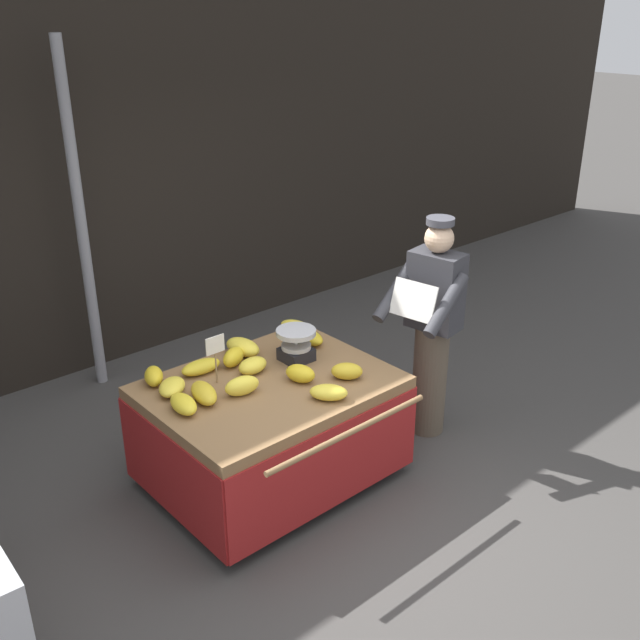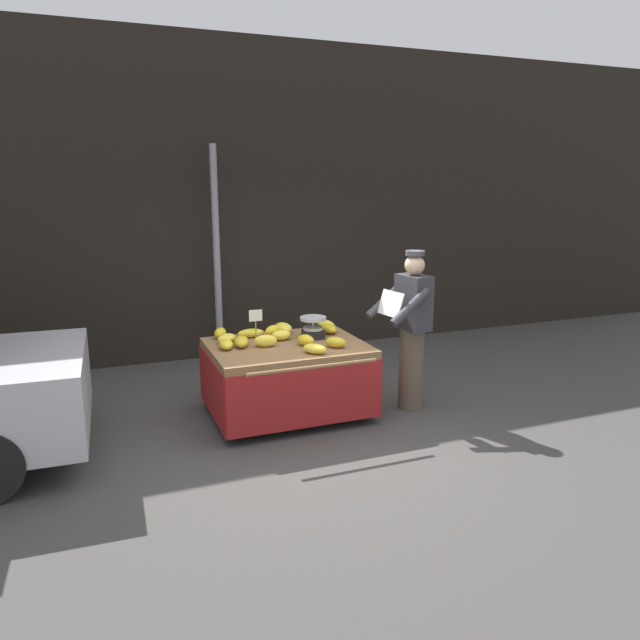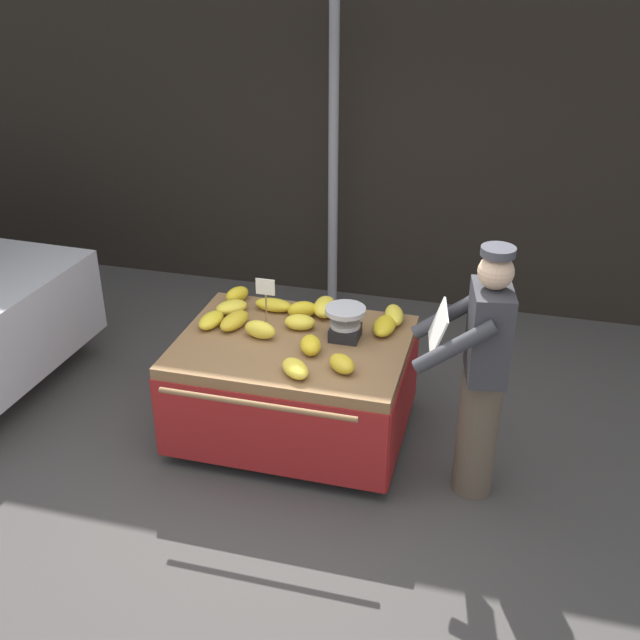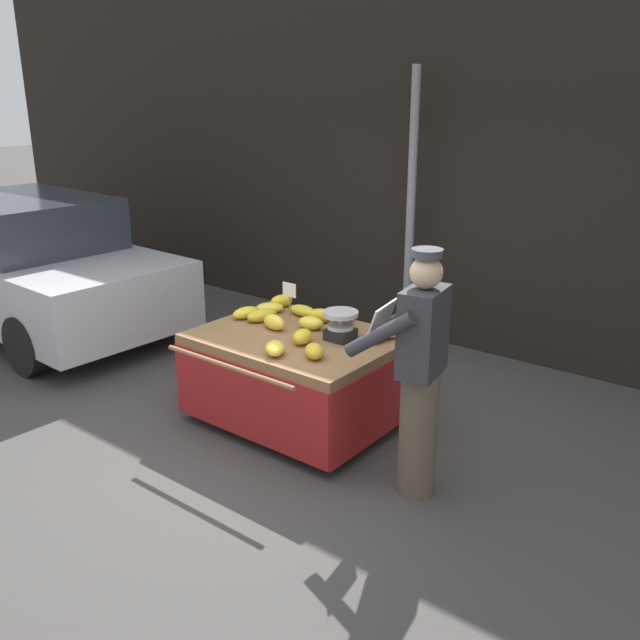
% 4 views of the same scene
% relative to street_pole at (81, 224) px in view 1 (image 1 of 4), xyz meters
% --- Properties ---
extents(ground_plane, '(60.00, 60.00, 0.00)m').
position_rel_street_pole_xyz_m(ground_plane, '(0.31, -2.70, -1.44)').
color(ground_plane, '#423F3D').
extents(back_wall, '(16.00, 0.24, 4.28)m').
position_rel_street_pole_xyz_m(back_wall, '(0.31, 0.43, 0.70)').
color(back_wall, black).
rests_on(back_wall, ground).
extents(street_pole, '(0.09, 0.09, 2.88)m').
position_rel_street_pole_xyz_m(street_pole, '(0.00, 0.00, 0.00)').
color(street_pole, gray).
rests_on(street_pole, ground).
extents(banana_cart, '(1.60, 1.41, 0.77)m').
position_rel_street_pole_xyz_m(banana_cart, '(0.25, -2.13, -0.87)').
color(banana_cart, olive).
rests_on(banana_cart, ground).
extents(weighing_scale, '(0.28, 0.28, 0.23)m').
position_rel_street_pole_xyz_m(weighing_scale, '(0.59, -2.00, -0.55)').
color(weighing_scale, black).
rests_on(weighing_scale, banana_cart).
extents(price_sign, '(0.14, 0.01, 0.34)m').
position_rel_street_pole_xyz_m(price_sign, '(-0.02, -1.91, -0.42)').
color(price_sign, '#997A51').
rests_on(price_sign, banana_cart).
extents(banana_bunch_0, '(0.17, 0.30, 0.10)m').
position_rel_street_pole_xyz_m(banana_bunch_0, '(0.84, -1.84, -0.62)').
color(banana_bunch_0, gold).
rests_on(banana_bunch_0, banana_cart).
extents(banana_bunch_1, '(0.21, 0.31, 0.11)m').
position_rel_street_pole_xyz_m(banana_bunch_1, '(-0.21, -2.05, -0.62)').
color(banana_bunch_1, gold).
rests_on(banana_bunch_1, banana_cart).
extents(banana_bunch_2, '(0.28, 0.28, 0.09)m').
position_rel_street_pole_xyz_m(banana_bunch_2, '(-0.31, -1.83, -0.62)').
color(banana_bunch_2, yellow).
rests_on(banana_bunch_2, banana_cart).
extents(banana_bunch_3, '(0.20, 0.24, 0.12)m').
position_rel_street_pole_xyz_m(banana_bunch_3, '(-0.34, -1.65, -0.61)').
color(banana_bunch_3, gold).
rests_on(banana_bunch_3, banana_cart).
extents(banana_bunch_4, '(0.20, 0.31, 0.12)m').
position_rel_street_pole_xyz_m(banana_bunch_4, '(0.36, -1.68, -0.61)').
color(banana_bunch_4, yellow).
rests_on(banana_bunch_4, banana_cart).
extents(banana_bunch_5, '(0.25, 0.16, 0.13)m').
position_rel_street_pole_xyz_m(banana_bunch_5, '(0.02, -2.14, -0.60)').
color(banana_bunch_5, yellow).
rests_on(banana_bunch_5, banana_cart).
extents(banana_bunch_6, '(0.17, 0.27, 0.10)m').
position_rel_street_pole_xyz_m(banana_bunch_6, '(-0.38, -2.07, -0.62)').
color(banana_bunch_6, yellow).
rests_on(banana_bunch_6, banana_cart).
extents(banana_bunch_7, '(0.25, 0.25, 0.11)m').
position_rel_street_pole_xyz_m(banana_bunch_7, '(0.67, -2.43, -0.61)').
color(banana_bunch_7, gold).
rests_on(banana_bunch_7, banana_cart).
extents(banana_bunch_8, '(0.20, 0.24, 0.12)m').
position_rel_street_pole_xyz_m(banana_bunch_8, '(0.41, -2.26, -0.61)').
color(banana_bunch_8, gold).
rests_on(banana_bunch_8, banana_cart).
extents(banana_bunch_9, '(0.25, 0.21, 0.12)m').
position_rel_street_pole_xyz_m(banana_bunch_9, '(0.21, -1.77, -0.61)').
color(banana_bunch_9, gold).
rests_on(banana_bunch_9, banana_cart).
extents(banana_bunch_10, '(0.27, 0.28, 0.10)m').
position_rel_street_pole_xyz_m(banana_bunch_10, '(0.39, -2.56, -0.62)').
color(banana_bunch_10, yellow).
rests_on(banana_bunch_10, banana_cart).
extents(banana_bunch_11, '(0.29, 0.15, 0.09)m').
position_rel_street_pole_xyz_m(banana_bunch_11, '(-0.02, -1.72, -0.62)').
color(banana_bunch_11, yellow).
rests_on(banana_bunch_11, banana_cart).
extents(banana_bunch_12, '(0.24, 0.17, 0.11)m').
position_rel_street_pole_xyz_m(banana_bunch_12, '(0.25, -1.95, -0.61)').
color(banana_bunch_12, yellow).
rests_on(banana_bunch_12, banana_cart).
extents(banana_bunch_13, '(0.20, 0.31, 0.10)m').
position_rel_street_pole_xyz_m(banana_bunch_13, '(0.87, -1.66, -0.62)').
color(banana_bunch_13, yellow).
rests_on(banana_bunch_13, banana_cart).
extents(vendor_person, '(0.63, 0.58, 1.71)m').
position_rel_street_pole_xyz_m(vendor_person, '(1.54, -2.42, -0.56)').
color(vendor_person, brown).
rests_on(vendor_person, ground).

